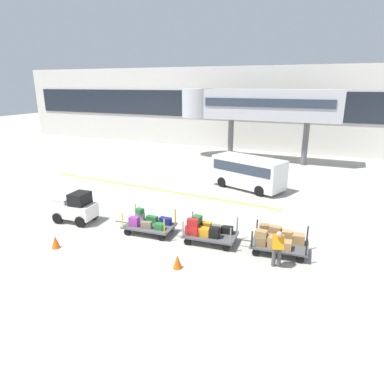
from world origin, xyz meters
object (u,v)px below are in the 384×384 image
baggage_cart_middle (207,231)px  baggage_handler (278,247)px  shuttle_van (248,171)px  baggage_cart_lead (149,223)px  baggage_cart_tail (277,240)px  safety_cone_near (177,262)px  safety_cone_far (56,242)px  baggage_tug (75,208)px

baggage_cart_middle → baggage_handler: baggage_handler is taller
baggage_cart_middle → shuttle_van: shuttle_van is taller
baggage_cart_lead → baggage_cart_tail: same height
safety_cone_near → safety_cone_far: size_ratio=1.00×
shuttle_van → safety_cone_far: size_ratio=9.38×
baggage_cart_lead → baggage_cart_middle: (2.86, 0.18, 0.06)m
baggage_handler → safety_cone_far: (-9.01, -2.18, -0.59)m
baggage_tug → baggage_cart_lead: baggage_tug is taller
baggage_handler → safety_cone_far: size_ratio=2.84×
baggage_cart_tail → safety_cone_far: baggage_cart_tail is taller
shuttle_van → safety_cone_far: (-5.35, -11.85, -0.96)m
baggage_cart_tail → shuttle_van: shuttle_van is taller
baggage_cart_middle → shuttle_van: bearing=92.6°
baggage_handler → safety_cone_near: (-3.47, -1.59, -0.59)m
safety_cone_near → baggage_handler: bearing=24.7°
safety_cone_near → safety_cone_far: 5.58m
baggage_handler → safety_cone_far: baggage_handler is taller
baggage_cart_lead → shuttle_van: (2.46, 8.87, 0.76)m
baggage_tug → baggage_cart_middle: bearing=4.0°
baggage_cart_middle → safety_cone_near: 2.59m
baggage_cart_middle → shuttle_van: (-0.40, 8.69, 0.70)m
baggage_cart_middle → safety_cone_near: bearing=-94.4°
safety_cone_far → baggage_cart_middle: bearing=28.8°
baggage_tug → safety_cone_far: 2.97m
baggage_tug → shuttle_van: size_ratio=0.42×
baggage_cart_middle → baggage_handler: bearing=-16.7°
baggage_tug → baggage_handler: baggage_tug is taller
baggage_tug → baggage_handler: (10.24, -0.49, 0.11)m
safety_cone_far → baggage_cart_tail: bearing=21.3°
safety_cone_near → safety_cone_far: (-5.55, -0.59, 0.00)m
baggage_handler → safety_cone_near: size_ratio=2.84×
baggage_cart_lead → baggage_cart_middle: size_ratio=1.00×
baggage_cart_tail → safety_cone_far: size_ratio=5.54×
baggage_handler → shuttle_van: bearing=110.8°
baggage_cart_tail → safety_cone_near: baggage_cart_tail is taller
shuttle_van → safety_cone_near: bearing=-89.0°
safety_cone_near → safety_cone_far: bearing=-174.0°
baggage_handler → baggage_cart_middle: bearing=163.3°
baggage_handler → safety_cone_near: bearing=-155.3°
baggage_tug → baggage_handler: bearing=-2.7°
safety_cone_far → safety_cone_near: bearing=6.0°
baggage_cart_lead → baggage_cart_middle: baggage_cart_middle is taller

